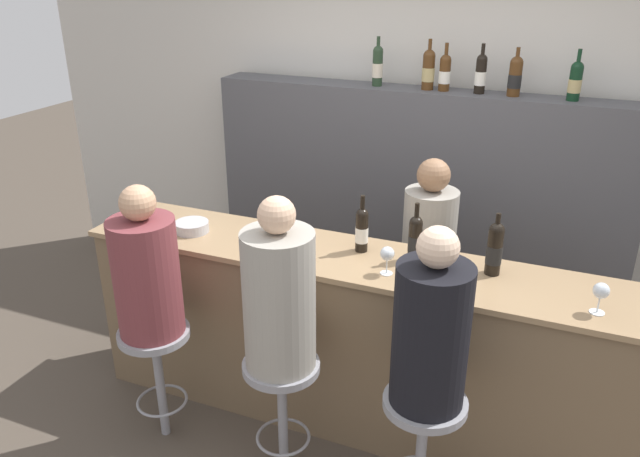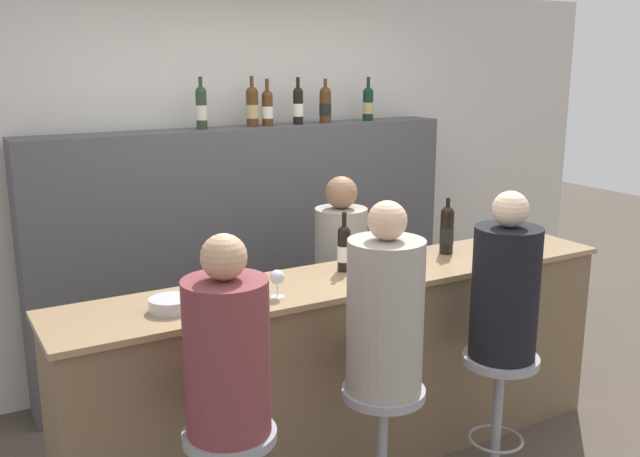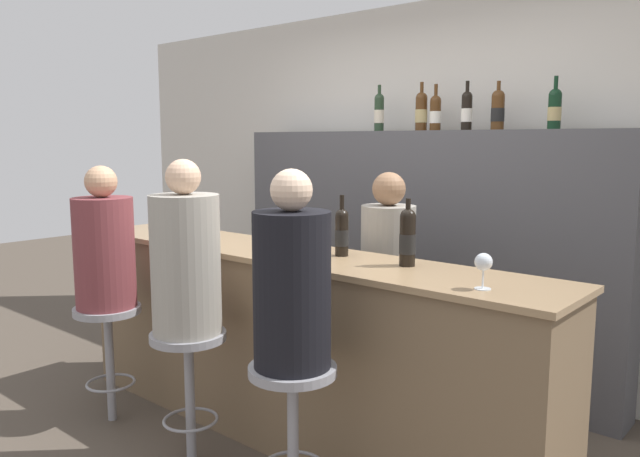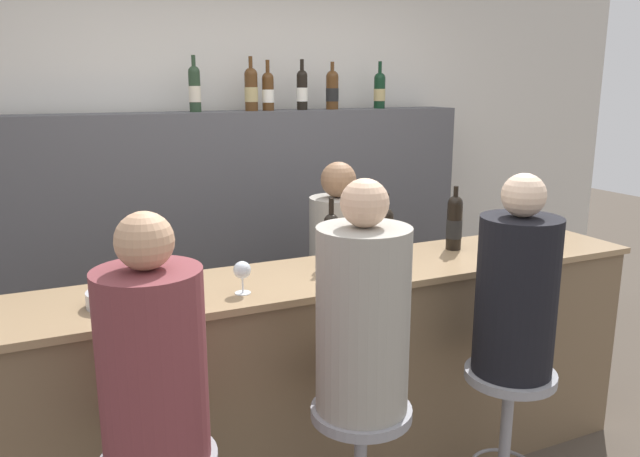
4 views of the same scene
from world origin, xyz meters
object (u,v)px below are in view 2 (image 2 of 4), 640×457
Objects in this scene: bar_stool_middle at (383,418)px; metal_bowl at (171,304)px; wine_bottle_backbar_3 at (298,105)px; wine_bottle_backbar_1 at (252,106)px; bar_stool_right at (499,383)px; wine_bottle_counter_1 at (389,241)px; wine_glass_2 at (535,232)px; wine_bottle_counter_0 at (344,248)px; wine_bottle_backbar_2 at (267,107)px; wine_glass_0 at (277,278)px; guest_seated_right at (505,287)px; guest_seated_left at (227,350)px; guest_seated_middle at (385,310)px; wine_bottle_counter_2 at (447,230)px; wine_bottle_backbar_4 at (325,104)px; wine_bottle_backbar_5 at (368,103)px; wine_glass_1 at (399,255)px; wine_bottle_backbar_0 at (201,107)px; bartender at (340,303)px.

metal_bowl is at bearing 147.89° from bar_stool_middle.
wine_bottle_backbar_3 is 1.59× the size of metal_bowl.
bar_stool_right is at bearing -74.52° from wine_bottle_backbar_1.
wine_bottle_counter_1 reaches higher than wine_glass_2.
wine_bottle_counter_0 is 0.46× the size of bar_stool_middle.
metal_bowl is (-2.17, 0.07, -0.08)m from wine_glass_2.
wine_bottle_backbar_2 is (-0.15, 1.18, 0.65)m from wine_bottle_counter_1.
guest_seated_right reaches higher than wine_glass_0.
wine_bottle_backbar_1 is 1.64m from wine_glass_0.
wine_glass_0 is 0.62m from guest_seated_left.
wine_glass_2 is at bearing -53.00° from wine_bottle_backbar_2.
guest_seated_middle reaches higher than wine_bottle_counter_0.
wine_bottle_backbar_3 is at bearing 44.14° from metal_bowl.
guest_seated_right is at bearing -22.84° from wine_glass_0.
wine_bottle_counter_2 is 1.09m from guest_seated_middle.
wine_glass_0 is at bearing 125.80° from bar_stool_middle.
guest_seated_right is at bearing -74.52° from wine_bottle_backbar_1.
wine_bottle_backbar_4 is 2.35m from bar_stool_middle.
wine_bottle_backbar_1 reaches higher than wine_bottle_backbar_3.
bar_stool_middle is (-0.18, -0.64, -0.63)m from wine_bottle_counter_0.
wine_bottle_backbar_5 is (0.90, 0.00, -0.01)m from wine_bottle_backbar_1.
wine_bottle_backbar_1 is 1.55m from wine_glass_1.
guest_seated_middle is (-0.39, -0.43, -0.09)m from wine_glass_1.
bar_stool_right is (0.53, -0.64, -0.63)m from wine_bottle_counter_0.
wine_bottle_backbar_4 is at bearing 113.63° from wine_glass_2.
wine_bottle_counter_2 reaches higher than wine_glass_0.
wine_glass_2 is (0.89, -0.21, -0.02)m from wine_bottle_counter_1.
bar_stool_right is at bearing -84.72° from wine_bottle_backbar_3.
wine_bottle_counter_2 is 0.53m from wine_glass_2.
wine_bottle_backbar_0 reaches higher than wine_bottle_backbar_2.
wine_bottle_backbar_2 is 0.23m from wine_bottle_backbar_3.
guest_seated_right is (0.53, -0.64, -0.12)m from wine_bottle_counter_0.
wine_glass_2 is (1.18, -0.21, -0.02)m from wine_bottle_counter_0.
guest_seated_right is (-0.65, -0.43, -0.10)m from wine_glass_2.
wine_glass_1 is 0.98m from wine_glass_2.
bartender is at bearing -97.91° from wine_bottle_backbar_3.
wine_bottle_backbar_1 is at bearing 69.24° from wine_glass_0.
wine_glass_1 is at bearing -69.44° from wine_bottle_backbar_0.
wine_bottle_counter_2 is at bearing -47.37° from bartender.
wine_glass_2 is at bearing -1.90° from metal_bowl.
wine_bottle_counter_0 is at bearing 22.53° from wine_glass_0.
wine_bottle_backbar_1 reaches higher than wine_glass_2.
wine_bottle_counter_1 is 1.36m from wine_bottle_backbar_2.
wine_glass_0 is at bearing -135.73° from wine_bottle_backbar_5.
wine_bottle_counter_1 reaches higher than bar_stool_right.
wine_bottle_backbar_4 is (0.29, 1.18, 0.66)m from wine_bottle_counter_1.
wine_bottle_counter_1 is at bearing -93.63° from wine_bottle_backbar_3.
wine_bottle_backbar_4 is 2.23m from bar_stool_right.
metal_bowl is (-0.49, 0.07, -0.06)m from wine_glass_0.
wine_bottle_backbar_5 is 0.44× the size of bar_stool_right.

